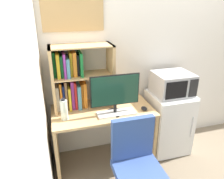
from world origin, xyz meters
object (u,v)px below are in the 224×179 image
keyboard (116,113)px  microwave (172,84)px  wall_corkboard (73,7)px  computer_mouse (144,108)px  desk_chair (136,173)px  hutch_bookshelf (74,78)px  monitor (115,93)px  mini_fridge (168,122)px  water_bottle (64,110)px

keyboard → microwave: microwave is taller
wall_corkboard → computer_mouse: bearing=-32.1°
microwave → desk_chair: bearing=-135.8°
hutch_bookshelf → wall_corkboard: bearing=69.7°
monitor → computer_mouse: monitor is taller
hutch_bookshelf → desk_chair: size_ratio=0.79×
hutch_bookshelf → mini_fridge: size_ratio=0.88×
desk_chair → keyboard: bearing=93.1°
hutch_bookshelf → computer_mouse: hutch_bookshelf is taller
mini_fridge → microwave: bearing=90.0°
microwave → hutch_bookshelf: bearing=172.5°
microwave → desk_chair: microwave is taller
water_bottle → desk_chair: (0.58, -0.60, -0.45)m
microwave → desk_chair: (-0.73, -0.71, -0.55)m
water_bottle → desk_chair: bearing=-45.7°
hutch_bookshelf → desk_chair: (0.43, -0.87, -0.69)m
water_bottle → wall_corkboard: wall_corkboard is taller
microwave → wall_corkboard: (-1.12, 0.28, 0.88)m
keyboard → wall_corkboard: bearing=129.2°
computer_mouse → monitor: bearing=176.9°
monitor → keyboard: size_ratio=1.28×
keyboard → mini_fridge: mini_fridge is taller
hutch_bookshelf → keyboard: hutch_bookshelf is taller
desk_chair → wall_corkboard: wall_corkboard is taller
monitor → keyboard: monitor is taller
mini_fridge → monitor: bearing=-170.1°
keyboard → microwave: bearing=11.9°
desk_chair → water_bottle: bearing=134.3°
hutch_bookshelf → computer_mouse: size_ratio=8.09×
water_bottle → mini_fridge: (1.32, 0.11, -0.44)m
mini_fridge → desk_chair: size_ratio=0.89×
computer_mouse → mini_fridge: bearing=19.6°
hutch_bookshelf → wall_corkboard: 0.76m
hutch_bookshelf → keyboard: bearing=-38.1°
monitor → water_bottle: (-0.54, 0.02, -0.14)m
monitor → desk_chair: bearing=-86.0°
hutch_bookshelf → wall_corkboard: size_ratio=1.09×
monitor → computer_mouse: size_ratio=6.07×
desk_chair → microwave: bearing=44.2°
hutch_bookshelf → water_bottle: hutch_bookshelf is taller
monitor → water_bottle: 0.56m
microwave → desk_chair: 1.16m
desk_chair → computer_mouse: bearing=61.5°
computer_mouse → desk_chair: (-0.30, -0.56, -0.35)m
computer_mouse → wall_corkboard: (-0.69, 0.43, 1.08)m
computer_mouse → water_bottle: size_ratio=0.37×
desk_chair → monitor: bearing=94.0°
keyboard → desk_chair: bearing=-86.9°
monitor → desk_chair: size_ratio=0.59×
computer_mouse → hutch_bookshelf: bearing=157.0°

